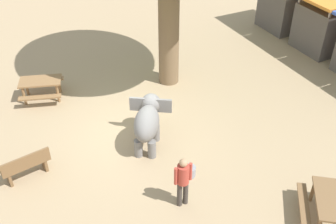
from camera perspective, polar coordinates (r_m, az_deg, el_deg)
name	(u,v)px	position (r m, az deg, el deg)	size (l,w,h in m)	color
ground_plane	(134,133)	(13.51, -4.84, -2.93)	(60.00, 60.00, 0.00)	tan
elephant	(148,121)	(12.50, -2.89, -1.25)	(1.94, 1.78, 1.41)	slate
person_handler	(183,179)	(10.54, 2.14, -9.44)	(0.32, 0.51, 1.62)	#3F3833
wooden_bench	(26,165)	(12.29, -19.50, -7.11)	(0.62, 1.45, 0.88)	brown
picnic_table_near	(41,85)	(15.54, -17.58, 3.70)	(1.87, 1.88, 0.78)	olive
picnic_table_far	(330,204)	(11.22, 22.02, -11.99)	(2.09, 2.08, 0.78)	brown
market_stall_teal	(285,6)	(21.07, 16.21, 14.24)	(2.50, 2.50, 2.52)	#59514C
market_stall_orange	(323,26)	(19.38, 21.15, 11.36)	(2.50, 2.50, 2.52)	#59514C
feed_bucket	(190,171)	(11.88, 3.08, -8.38)	(0.36, 0.36, 0.32)	gray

